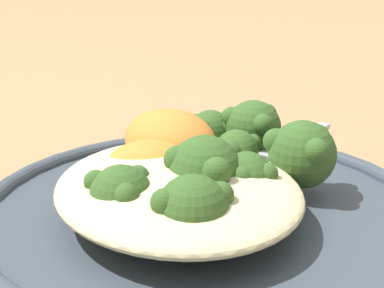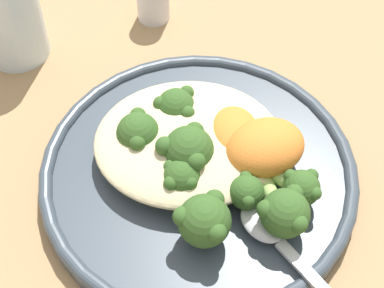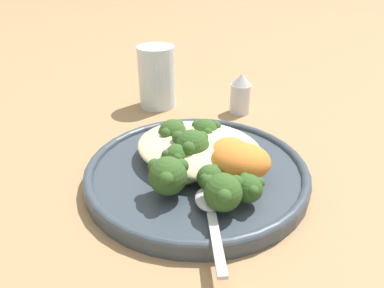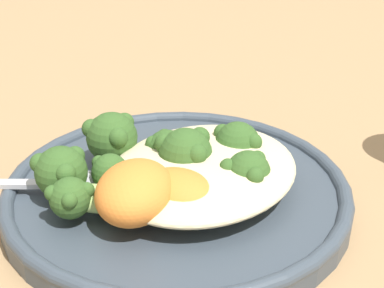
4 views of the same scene
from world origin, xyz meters
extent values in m
plane|color=#9E7A51|center=(0.00, 0.00, 0.00)|extent=(4.00, 4.00, 0.00)
cylinder|color=#38424C|center=(0.01, 0.01, 0.01)|extent=(0.27, 0.27, 0.02)
torus|color=#38424C|center=(0.01, 0.01, 0.02)|extent=(0.27, 0.27, 0.01)
ellipsoid|color=beige|center=(0.00, 0.03, 0.03)|extent=(0.16, 0.14, 0.03)
ellipsoid|color=#9EBC66|center=(0.03, 0.04, 0.03)|extent=(0.09, 0.07, 0.02)
sphere|color=#335623|center=(-0.01, 0.07, 0.04)|extent=(0.03, 0.03, 0.03)
sphere|color=#335623|center=(0.00, 0.08, 0.05)|extent=(0.01, 0.01, 0.01)
sphere|color=#335623|center=(-0.02, 0.07, 0.05)|extent=(0.01, 0.01, 0.01)
sphere|color=#335623|center=(0.00, 0.05, 0.05)|extent=(0.01, 0.01, 0.01)
ellipsoid|color=#9EBC66|center=(0.01, 0.03, 0.03)|extent=(0.10, 0.03, 0.02)
sphere|color=#335623|center=(-0.04, 0.04, 0.04)|extent=(0.04, 0.04, 0.04)
sphere|color=#335623|center=(-0.04, 0.05, 0.05)|extent=(0.01, 0.01, 0.01)
sphere|color=#335623|center=(-0.04, 0.02, 0.05)|extent=(0.01, 0.01, 0.01)
ellipsoid|color=#9EBC66|center=(0.03, 0.02, 0.03)|extent=(0.07, 0.03, 0.02)
sphere|color=#335623|center=(0.00, 0.02, 0.04)|extent=(0.04, 0.04, 0.04)
sphere|color=#335623|center=(0.01, 0.03, 0.05)|extent=(0.02, 0.02, 0.02)
sphere|color=#335623|center=(-0.02, 0.02, 0.05)|extent=(0.02, 0.02, 0.02)
sphere|color=#335623|center=(0.01, 0.00, 0.05)|extent=(0.02, 0.02, 0.02)
ellipsoid|color=#9EBC66|center=(0.03, 0.01, 0.03)|extent=(0.08, 0.06, 0.02)
sphere|color=#335623|center=(-0.01, -0.01, 0.04)|extent=(0.03, 0.03, 0.03)
sphere|color=#335623|center=(0.00, 0.00, 0.04)|extent=(0.01, 0.01, 0.01)
sphere|color=#335623|center=(-0.02, 0.00, 0.04)|extent=(0.01, 0.01, 0.01)
sphere|color=#335623|center=(-0.02, -0.02, 0.04)|extent=(0.01, 0.01, 0.01)
sphere|color=#335623|center=(0.00, -0.02, 0.04)|extent=(0.01, 0.01, 0.01)
ellipsoid|color=#9EBC66|center=(0.03, 0.00, 0.03)|extent=(0.06, 0.10, 0.01)
sphere|color=#335623|center=(0.01, -0.05, 0.04)|extent=(0.04, 0.04, 0.04)
sphere|color=#335623|center=(0.02, -0.04, 0.05)|extent=(0.02, 0.02, 0.02)
sphere|color=#335623|center=(-0.01, -0.05, 0.05)|extent=(0.02, 0.02, 0.02)
sphere|color=#335623|center=(0.02, -0.06, 0.05)|extent=(0.02, 0.02, 0.02)
ellipsoid|color=#9EBC66|center=(0.05, 0.01, 0.03)|extent=(0.02, 0.07, 0.01)
sphere|color=#335623|center=(0.04, -0.02, 0.04)|extent=(0.03, 0.03, 0.03)
sphere|color=#335623|center=(0.04, -0.01, 0.04)|extent=(0.01, 0.01, 0.01)
sphere|color=#335623|center=(0.04, -0.03, 0.04)|extent=(0.01, 0.01, 0.01)
ellipsoid|color=#9EBC66|center=(0.06, 0.00, 0.03)|extent=(0.04, 0.09, 0.02)
sphere|color=#335623|center=(0.07, -0.04, 0.04)|extent=(0.04, 0.04, 0.04)
sphere|color=#335623|center=(0.08, -0.03, 0.05)|extent=(0.01, 0.01, 0.01)
sphere|color=#335623|center=(0.06, -0.04, 0.05)|extent=(0.01, 0.01, 0.01)
sphere|color=#335623|center=(0.08, -0.06, 0.05)|extent=(0.01, 0.01, 0.01)
ellipsoid|color=#9EBC66|center=(0.06, 0.01, 0.03)|extent=(0.08, 0.08, 0.02)
sphere|color=#335623|center=(0.09, -0.02, 0.04)|extent=(0.03, 0.03, 0.03)
sphere|color=#335623|center=(0.10, -0.01, 0.04)|extent=(0.01, 0.01, 0.01)
sphere|color=#335623|center=(0.08, -0.01, 0.04)|extent=(0.01, 0.01, 0.01)
sphere|color=#335623|center=(0.08, -0.03, 0.04)|extent=(0.01, 0.01, 0.01)
sphere|color=#335623|center=(0.10, -0.03, 0.04)|extent=(0.01, 0.01, 0.01)
ellipsoid|color=orange|center=(0.06, 0.02, 0.04)|extent=(0.08, 0.08, 0.04)
ellipsoid|color=orange|center=(0.04, 0.04, 0.04)|extent=(0.05, 0.06, 0.03)
cube|color=#B7B7BC|center=(0.09, -0.09, 0.02)|extent=(0.05, 0.07, 0.00)
ellipsoid|color=#B7B7BC|center=(0.06, -0.04, 0.03)|extent=(0.05, 0.05, 0.01)
cylinder|color=silver|center=(-0.17, 0.18, 0.05)|extent=(0.06, 0.06, 0.11)
cylinder|color=silver|center=(-0.03, 0.23, 0.03)|extent=(0.03, 0.03, 0.05)
cone|color=#B2B2B7|center=(-0.03, 0.23, 0.06)|extent=(0.03, 0.03, 0.02)
camera|label=1|loc=(-0.32, 0.13, 0.17)|focal=60.00mm
camera|label=2|loc=(-0.01, -0.29, 0.47)|focal=60.00mm
camera|label=3|loc=(0.20, -0.32, 0.26)|focal=35.00mm
camera|label=4|loc=(0.35, 0.27, 0.28)|focal=60.00mm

